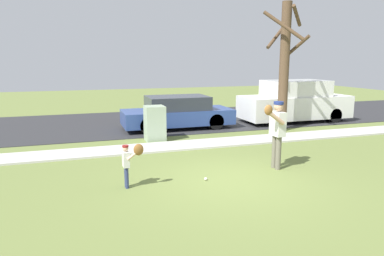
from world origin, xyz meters
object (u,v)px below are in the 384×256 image
(person_adult, at_px, (277,128))
(street_tree_near, at_px, (284,64))
(person_child, at_px, (130,159))
(parked_wagon_blue, at_px, (177,113))
(parked_van_white, at_px, (295,102))
(utility_cabinet, at_px, (155,123))
(baseball, at_px, (206,179))

(person_adult, bearing_deg, street_tree_near, -126.96)
(person_child, xyz_separation_m, parked_wagon_blue, (2.89, 6.34, -0.01))
(parked_wagon_blue, height_order, parked_van_white, parked_van_white)
(person_adult, relative_size, parked_van_white, 0.35)
(person_adult, height_order, street_tree_near, street_tree_near)
(person_adult, height_order, utility_cabinet, person_adult)
(utility_cabinet, xyz_separation_m, parked_van_white, (6.94, 1.86, 0.29))
(person_adult, height_order, baseball, person_adult)
(street_tree_near, xyz_separation_m, parked_wagon_blue, (-3.87, 1.73, -2.00))
(baseball, height_order, parked_van_white, parked_van_white)
(utility_cabinet, bearing_deg, parked_van_white, 15.00)
(person_child, bearing_deg, street_tree_near, 31.28)
(person_child, relative_size, baseball, 13.74)
(parked_van_white, bearing_deg, person_adult, -127.56)
(baseball, bearing_deg, person_child, 177.83)
(baseball, bearing_deg, utility_cabinet, 93.16)
(baseball, relative_size, parked_van_white, 0.01)
(utility_cabinet, distance_m, parked_wagon_blue, 2.37)
(street_tree_near, xyz_separation_m, parked_van_white, (1.70, 1.66, -1.76))
(person_adult, xyz_separation_m, baseball, (-2.04, -0.29, -1.06))
(parked_wagon_blue, bearing_deg, person_adult, -81.45)
(utility_cabinet, height_order, street_tree_near, street_tree_near)
(person_adult, distance_m, street_tree_near, 5.51)
(utility_cabinet, relative_size, parked_wagon_blue, 0.27)
(person_child, relative_size, street_tree_near, 0.20)
(parked_van_white, bearing_deg, baseball, -136.54)
(baseball, distance_m, street_tree_near, 7.33)
(utility_cabinet, relative_size, parked_van_white, 0.25)
(person_child, height_order, street_tree_near, street_tree_near)
(person_adult, bearing_deg, parked_van_white, -130.61)
(person_child, distance_m, utility_cabinet, 4.67)
(utility_cabinet, bearing_deg, parked_wagon_blue, 54.62)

